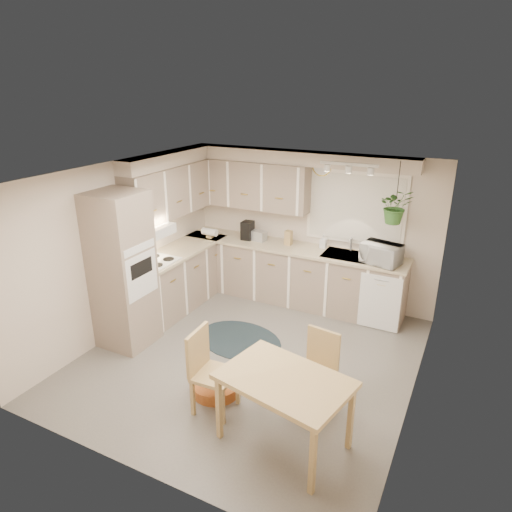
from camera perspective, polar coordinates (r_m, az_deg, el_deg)
name	(u,v)px	position (r m, az deg, el deg)	size (l,w,h in m)	color
floor	(250,358)	(6.07, -0.78, -12.62)	(4.20, 4.20, 0.00)	#68645B
ceiling	(249,174)	(5.15, -0.91, 10.24)	(4.20, 4.20, 0.00)	white
wall_back	(310,227)	(7.32, 6.83, 3.62)	(4.00, 0.04, 2.40)	beige
wall_front	(131,362)	(3.98, -15.36, -12.64)	(4.00, 0.04, 2.40)	beige
wall_left	(122,248)	(6.61, -16.39, 1.01)	(0.04, 4.20, 2.40)	beige
wall_right	(423,307)	(4.98, 20.10, -6.06)	(0.04, 4.20, 2.40)	beige
base_cab_left	(180,278)	(7.32, -9.46, -2.78)	(0.60, 1.85, 0.90)	gray
base_cab_back	(290,275)	(7.38, 4.31, -2.35)	(3.60, 0.60, 0.90)	gray
counter_left	(179,251)	(7.14, -9.62, 0.66)	(0.64, 1.89, 0.04)	tan
counter_back	(291,248)	(7.20, 4.38, 1.06)	(3.64, 0.64, 0.04)	tan
oven_stack	(122,271)	(6.20, -16.35, -1.80)	(0.65, 0.65, 2.10)	gray
wall_oven_face	(142,275)	(6.00, -14.09, -2.36)	(0.02, 0.56, 0.58)	silver
upper_cab_left	(173,191)	(7.06, -10.36, 8.05)	(0.35, 2.00, 0.75)	gray
upper_cab_back	(250,184)	(7.39, -0.81, 8.95)	(2.00, 0.35, 0.75)	gray
soffit_left	(169,159)	(6.99, -10.78, 11.86)	(0.30, 2.00, 0.20)	beige
soffit_back	(297,158)	(7.00, 5.21, 12.15)	(3.60, 0.30, 0.20)	beige
cooktop	(156,261)	(6.71, -12.44, -0.67)	(0.52, 0.58, 0.02)	silver
range_hood	(152,231)	(6.57, -12.88, 3.06)	(0.40, 0.60, 0.14)	silver
window_blinds	(355,208)	(6.98, 12.29, 5.86)	(1.40, 0.02, 1.00)	white
window_frame	(355,208)	(6.99, 12.31, 5.88)	(1.50, 0.02, 1.10)	white
sink	(347,258)	(6.94, 11.27, -0.22)	(0.70, 0.48, 0.10)	#A7AAAF
dishwasher_front	(379,303)	(6.73, 15.16, -5.67)	(0.58, 0.01, 0.83)	silver
track_light_bar	(349,164)	(6.34, 11.54, 11.19)	(0.80, 0.04, 0.04)	silver
wall_clock	(322,166)	(7.01, 8.25, 11.04)	(0.30, 0.30, 0.03)	#DFC34E
dining_table	(284,411)	(4.66, 3.51, -18.76)	(1.20, 0.80, 0.75)	tan
chair_left	(215,373)	(5.01, -5.16, -14.32)	(0.44, 0.44, 0.94)	tan
chair_back	(314,372)	(5.11, 7.31, -14.17)	(0.40, 0.40, 0.86)	tan
braided_rug	(240,340)	(6.45, -2.04, -10.40)	(1.25, 0.94, 0.01)	black
pet_bed	(216,387)	(5.49, -5.00, -15.97)	(0.56, 0.56, 0.13)	#AB5C22
microwave	(381,251)	(6.67, 15.40, 0.55)	(0.53, 0.29, 0.36)	silver
soap_bottle	(323,245)	(7.16, 8.39, 1.38)	(0.10, 0.21, 0.10)	silver
hanging_plant	(395,210)	(6.47, 17.01, 5.51)	(0.43, 0.48, 0.38)	#305F26
coffee_maker	(248,230)	(7.46, -1.06, 3.23)	(0.17, 0.21, 0.30)	black
toaster	(258,236)	(7.42, 0.25, 2.57)	(0.27, 0.15, 0.16)	#A7AAAF
knife_block	(288,238)	(7.23, 4.08, 2.29)	(0.10, 0.10, 0.23)	tan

